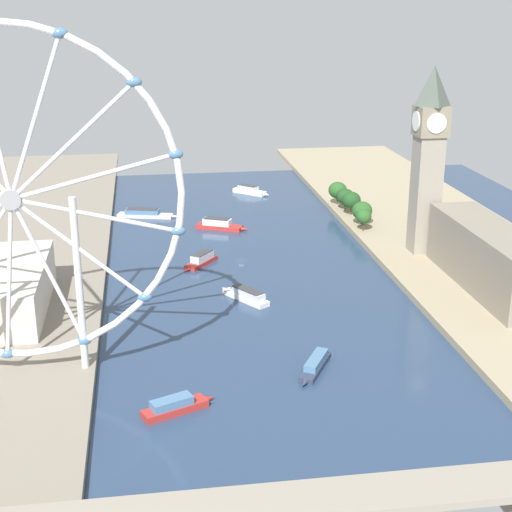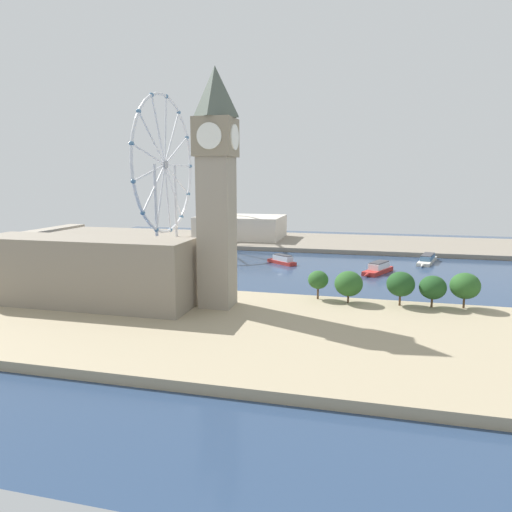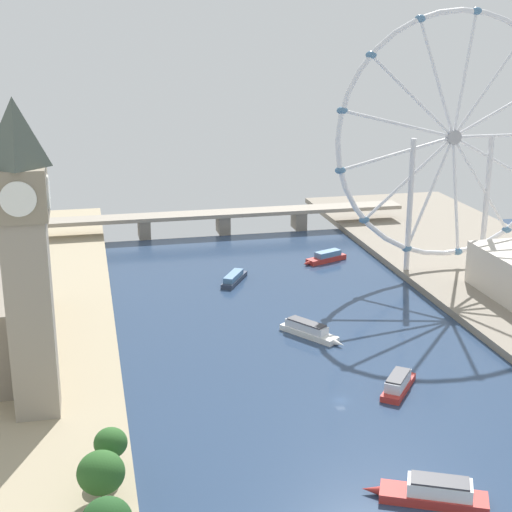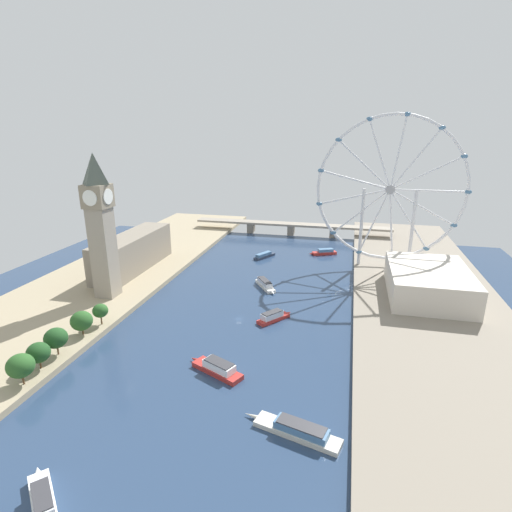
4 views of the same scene
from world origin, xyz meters
TOP-DOWN VIEW (x-y plane):
  - ground_plane at (0.00, 0.00)m, footprint 387.15×387.15m
  - riverbank_left at (-108.58, 0.00)m, footprint 90.00×520.00m
  - riverbank_right at (108.58, 0.00)m, footprint 90.00×520.00m
  - clock_tower at (-87.67, 7.38)m, footprint 14.92×14.92m
  - parliament_block at (-98.19, 57.67)m, footprint 22.00×84.58m
  - tree_row_embankment at (-70.20, -60.41)m, footprint 13.62×64.61m
  - ferris_wheel at (85.13, 108.17)m, footprint 108.03×3.20m
  - river_bridge at (-0.00, 199.34)m, footprint 199.15×13.91m
  - tour_boat_0 at (-10.02, 116.14)m, footprint 15.69×24.01m
  - tour_boat_1 at (38.36, 136.82)m, footprint 23.86×13.52m
  - tour_boat_2 at (-22.61, -128.32)m, footprint 22.34×21.47m
  - tour_boat_3 at (4.64, 50.28)m, footprint 18.63×24.95m
  - tour_boat_4 at (19.42, 2.68)m, footprint 17.67×21.26m
  - tour_boat_5 at (5.04, -53.63)m, footprint 28.72×17.24m
  - tour_boat_6 at (44.91, -83.50)m, footprint 37.09×15.30m

SIDE VIEW (x-z plane):
  - ground_plane at x=0.00m, z-range 0.00..0.00m
  - riverbank_left at x=-108.58m, z-range 0.00..3.00m
  - riverbank_right at x=108.58m, z-range 0.00..3.00m
  - tour_boat_0 at x=-10.02m, z-range -0.31..4.00m
  - tour_boat_1 at x=38.36m, z-range -0.43..4.50m
  - tour_boat_6 at x=44.91m, z-range -0.47..4.55m
  - tour_boat_2 at x=-22.61m, z-range -0.54..4.92m
  - tour_boat_3 at x=4.64m, z-range -0.40..4.89m
  - tour_boat_4 at x=19.42m, z-range -0.47..5.15m
  - tour_boat_5 at x=5.04m, z-range -0.59..5.53m
  - river_bridge at x=0.00m, z-range 3.17..14.74m
  - tree_row_embankment at x=-70.20m, z-range 4.32..17.88m
  - parliament_block at x=-98.19m, z-range 3.00..29.12m
  - clock_tower at x=-87.67m, z-range 4.85..92.85m
  - ferris_wheel at x=85.13m, z-range 4.87..116.92m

